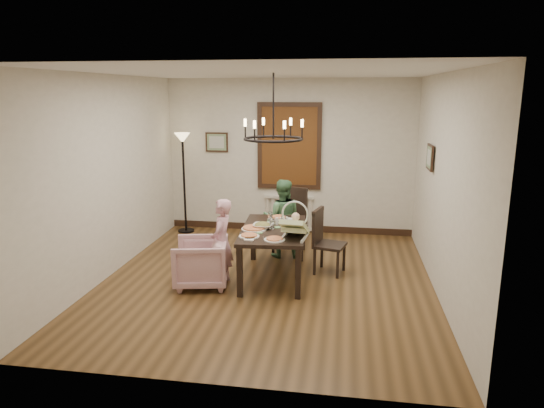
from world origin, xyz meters
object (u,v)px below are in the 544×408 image
(armchair, at_px, (201,262))
(drinking_glass, at_px, (272,224))
(dining_table, at_px, (273,234))
(seated_man, at_px, (282,225))
(baby_bouncer, at_px, (295,225))
(chair_right, at_px, (330,241))
(floor_lamp, at_px, (184,184))
(elderly_woman, at_px, (222,249))
(chair_far, at_px, (289,221))

(armchair, relative_size, drinking_glass, 5.12)
(dining_table, bearing_deg, drinking_glass, -121.18)
(seated_man, distance_m, baby_bouncer, 1.41)
(chair_right, distance_m, floor_lamp, 3.26)
(armchair, height_order, elderly_woman, elderly_woman)
(dining_table, height_order, chair_far, chair_far)
(dining_table, distance_m, chair_right, 0.85)
(drinking_glass, distance_m, floor_lamp, 2.82)
(chair_right, height_order, elderly_woman, elderly_woman)
(chair_far, distance_m, chair_right, 1.10)
(chair_right, bearing_deg, dining_table, 125.56)
(elderly_woman, bearing_deg, baby_bouncer, 88.88)
(chair_far, xyz_separation_m, armchair, (-1.00, -1.58, -0.21))
(elderly_woman, distance_m, seated_man, 1.40)
(drinking_glass, bearing_deg, floor_lamp, 133.78)
(chair_far, distance_m, drinking_glass, 1.20)
(chair_far, xyz_separation_m, baby_bouncer, (0.26, -1.54, 0.36))
(chair_far, xyz_separation_m, drinking_glass, (-0.09, -1.17, 0.26))
(armchair, distance_m, seated_man, 1.64)
(floor_lamp, bearing_deg, armchair, -66.91)
(baby_bouncer, bearing_deg, dining_table, 136.29)
(chair_right, bearing_deg, chair_far, 54.09)
(dining_table, relative_size, floor_lamp, 0.88)
(chair_right, distance_m, elderly_woman, 1.56)
(chair_right, relative_size, floor_lamp, 0.52)
(chair_right, bearing_deg, seated_man, 66.20)
(armchair, distance_m, elderly_woman, 0.34)
(chair_far, bearing_deg, seated_man, -93.22)
(dining_table, distance_m, chair_far, 1.15)
(dining_table, bearing_deg, elderly_woman, -157.28)
(baby_bouncer, xyz_separation_m, floor_lamp, (-2.30, 2.41, 0.02))
(armchair, height_order, baby_bouncer, baby_bouncer)
(chair_far, distance_m, elderly_woman, 1.64)
(chair_far, height_order, chair_right, chair_far)
(dining_table, relative_size, elderly_woman, 1.62)
(seated_man, bearing_deg, drinking_glass, 82.81)
(seated_man, xyz_separation_m, baby_bouncer, (0.34, -1.31, 0.37))
(chair_far, distance_m, seated_man, 0.24)
(armchair, bearing_deg, chair_far, 136.31)
(seated_man, relative_size, drinking_glass, 7.41)
(armchair, bearing_deg, drinking_glass, 102.85)
(chair_far, bearing_deg, elderly_woman, -100.01)
(dining_table, height_order, elderly_woman, elderly_woman)
(seated_man, relative_size, baby_bouncer, 2.03)
(seated_man, bearing_deg, chair_right, 135.09)
(dining_table, height_order, seated_man, seated_man)
(elderly_woman, bearing_deg, chair_right, 116.62)
(elderly_woman, distance_m, baby_bouncer, 1.07)
(drinking_glass, xyz_separation_m, floor_lamp, (-1.95, 2.04, 0.11))
(chair_right, height_order, armchair, chair_right)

